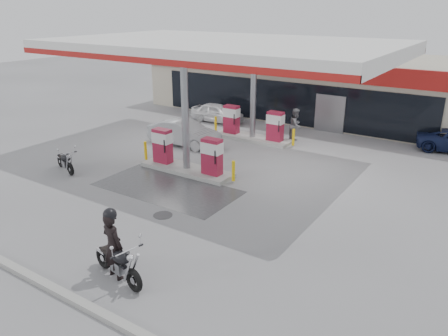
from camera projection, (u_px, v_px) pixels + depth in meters
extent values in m
plane|color=gray|center=(158.00, 185.00, 18.35)|extent=(90.00, 90.00, 0.00)
cube|color=#4C4C4F|center=(167.00, 188.00, 18.10)|extent=(6.00, 3.00, 0.00)
cylinder|color=#38383A|center=(163.00, 215.00, 15.76)|extent=(0.70, 0.70, 0.01)
cube|color=#ACA490|center=(310.00, 84.00, 30.18)|extent=(22.00, 8.00, 4.00)
cube|color=black|center=(284.00, 103.00, 27.24)|extent=(18.00, 0.10, 2.60)
cube|color=#A41714|center=(286.00, 69.00, 26.44)|extent=(22.00, 0.25, 1.00)
cube|color=navy|center=(407.00, 79.00, 22.81)|extent=(3.50, 0.12, 0.80)
cube|color=gray|center=(330.00, 114.00, 25.77)|extent=(1.80, 0.14, 2.20)
cube|color=silver|center=(223.00, 46.00, 20.41)|extent=(16.00, 10.00, 0.60)
cube|color=#A41714|center=(152.00, 61.00, 16.60)|extent=(16.00, 0.12, 0.24)
cube|color=#A41714|center=(272.00, 43.00, 24.35)|extent=(16.00, 0.12, 0.24)
cylinder|color=gray|center=(185.00, 116.00, 19.01)|extent=(0.32, 0.32, 5.00)
cylinder|color=gray|center=(253.00, 94.00, 23.71)|extent=(0.32, 0.32, 5.00)
cube|color=#9E9E99|center=(187.00, 169.00, 19.89)|extent=(4.50, 1.30, 0.18)
cube|color=maroon|center=(163.00, 146.00, 20.30)|extent=(0.85, 0.48, 1.60)
cube|color=maroon|center=(212.00, 157.00, 18.86)|extent=(0.85, 0.48, 1.60)
cube|color=silver|center=(162.00, 137.00, 20.15)|extent=(0.88, 0.52, 0.50)
cube|color=silver|center=(212.00, 148.00, 18.72)|extent=(0.88, 0.52, 0.50)
cylinder|color=yellow|center=(146.00, 151.00, 21.01)|extent=(0.14, 0.14, 0.90)
cylinder|color=yellow|center=(233.00, 171.00, 18.45)|extent=(0.14, 0.14, 0.90)
cube|color=#9E9E99|center=(252.00, 138.00, 24.59)|extent=(4.50, 1.30, 0.18)
cube|color=maroon|center=(231.00, 119.00, 24.99)|extent=(0.85, 0.48, 1.60)
cube|color=maroon|center=(275.00, 126.00, 23.56)|extent=(0.85, 0.48, 1.60)
cube|color=silver|center=(231.00, 112.00, 24.85)|extent=(0.88, 0.52, 0.50)
cube|color=silver|center=(275.00, 119.00, 23.42)|extent=(0.88, 0.52, 0.50)
cylinder|color=yellow|center=(216.00, 124.00, 25.71)|extent=(0.14, 0.14, 0.90)
cylinder|color=yellow|center=(293.00, 137.00, 23.15)|extent=(0.14, 0.14, 0.90)
torus|color=black|center=(134.00, 280.00, 11.48)|extent=(0.69, 0.29, 0.67)
torus|color=black|center=(104.00, 258.00, 12.51)|extent=(0.69, 0.29, 0.67)
cube|color=gray|center=(119.00, 266.00, 11.93)|extent=(0.49, 0.36, 0.34)
cube|color=black|center=(115.00, 260.00, 12.00)|extent=(1.01, 0.32, 0.09)
ellipsoid|color=black|center=(121.00, 257.00, 11.69)|extent=(0.69, 0.48, 0.31)
cube|color=black|center=(110.00, 252.00, 12.09)|extent=(0.66, 0.39, 0.11)
cylinder|color=silver|center=(127.00, 251.00, 11.35)|extent=(0.22, 0.84, 0.04)
sphere|color=silver|center=(130.00, 258.00, 11.31)|extent=(0.20, 0.20, 0.20)
cylinder|color=silver|center=(113.00, 260.00, 12.44)|extent=(1.01, 0.30, 0.09)
imported|color=black|center=(113.00, 246.00, 11.87)|extent=(0.77, 0.56, 1.98)
torus|color=black|center=(71.00, 169.00, 19.35)|extent=(0.60, 0.32, 0.59)
torus|color=black|center=(61.00, 161.00, 20.35)|extent=(0.60, 0.32, 0.59)
cube|color=gray|center=(66.00, 164.00, 19.80)|extent=(0.45, 0.35, 0.29)
cube|color=black|center=(64.00, 161.00, 19.87)|extent=(0.86, 0.38, 0.08)
ellipsoid|color=black|center=(66.00, 158.00, 19.58)|extent=(0.62, 0.48, 0.27)
cube|color=black|center=(62.00, 156.00, 19.96)|extent=(0.59, 0.40, 0.10)
cylinder|color=silver|center=(67.00, 153.00, 19.26)|extent=(0.28, 0.71, 0.04)
sphere|color=silver|center=(68.00, 157.00, 19.21)|extent=(0.18, 0.18, 0.18)
cylinder|color=silver|center=(65.00, 162.00, 20.27)|extent=(0.86, 0.36, 0.08)
imported|color=white|center=(217.00, 113.00, 28.11)|extent=(3.56, 1.46, 1.21)
imported|color=slate|center=(296.00, 125.00, 23.97)|extent=(0.76, 0.95, 1.85)
imported|color=#9DA0A4|center=(185.00, 133.00, 23.43)|extent=(4.14, 1.55, 1.35)
imported|color=#989B9F|center=(199.00, 99.00, 32.55)|extent=(4.06, 2.97, 1.09)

